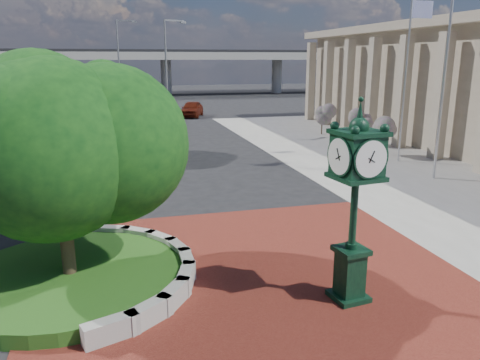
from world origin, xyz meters
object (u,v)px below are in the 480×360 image
at_px(flagpole_a, 446,62).
at_px(street_lamp_far, 121,60).
at_px(post_clock, 355,196).
at_px(flagpole_b, 405,79).
at_px(parked_car, 192,109).
at_px(street_lamp_near, 169,68).

relative_size(flagpole_a, street_lamp_far, 1.14).
distance_m(post_clock, street_lamp_far, 44.97).
bearing_deg(flagpole_b, street_lamp_far, 117.34).
xyz_separation_m(post_clock, flagpole_b, (10.82, 14.51, 2.07)).
bearing_deg(flagpole_a, flagpole_b, 81.90).
bearing_deg(flagpole_b, parked_car, 108.31).
distance_m(flagpole_b, street_lamp_near, 19.16).
relative_size(post_clock, street_lamp_far, 0.51).
distance_m(parked_car, flagpole_a, 31.42).
height_order(parked_car, street_lamp_near, street_lamp_near).
bearing_deg(street_lamp_far, street_lamp_near, -76.99).
xyz_separation_m(post_clock, street_lamp_far, (-4.75, 44.61, 3.11)).
distance_m(post_clock, parked_car, 40.46).
height_order(parked_car, flagpole_b, flagpole_b).
height_order(street_lamp_near, street_lamp_far, street_lamp_far).
height_order(post_clock, flagpole_b, flagpole_b).
xyz_separation_m(flagpole_b, street_lamp_far, (-15.56, 30.11, 1.03)).
height_order(parked_car, street_lamp_far, street_lamp_far).
height_order(parked_car, flagpole_a, flagpole_a).
relative_size(flagpole_a, flagpole_b, 1.20).
xyz_separation_m(street_lamp_near, street_lamp_far, (-3.51, 15.21, 0.60)).
bearing_deg(flagpole_a, street_lamp_near, 121.05).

